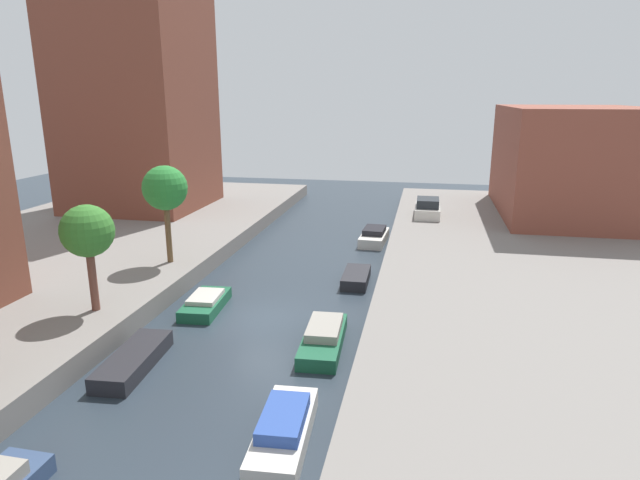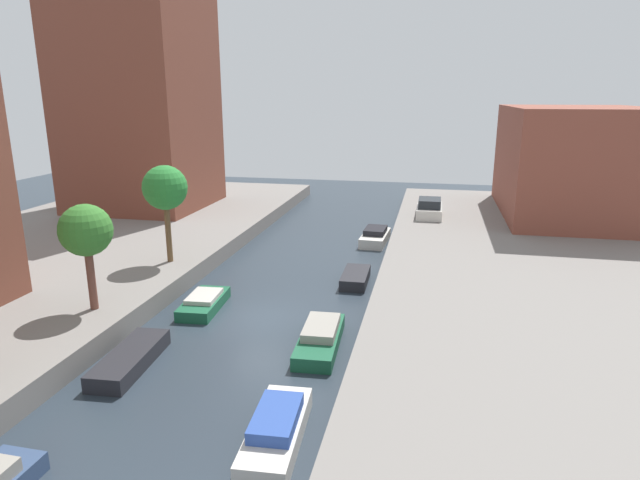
% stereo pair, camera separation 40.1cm
% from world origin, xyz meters
% --- Properties ---
extents(ground_plane, '(84.00, 84.00, 0.00)m').
position_xyz_m(ground_plane, '(0.00, 0.00, 0.00)').
color(ground_plane, '#28333D').
extents(quay_right, '(20.00, 64.00, 1.00)m').
position_xyz_m(quay_right, '(15.00, 0.00, 0.50)').
color(quay_right, gray).
rests_on(quay_right, ground_plane).
extents(apartment_tower_far, '(10.00, 10.11, 18.04)m').
position_xyz_m(apartment_tower_far, '(-16.00, 18.66, 10.02)').
color(apartment_tower_far, brown).
rests_on(apartment_tower_far, quay_left).
extents(low_block_right, '(10.00, 15.19, 8.25)m').
position_xyz_m(low_block_right, '(18.00, 22.39, 5.13)').
color(low_block_right, brown).
rests_on(low_block_right, quay_right).
extents(street_tree_2, '(2.25, 2.25, 4.70)m').
position_xyz_m(street_tree_2, '(-6.78, -2.69, 4.51)').
color(street_tree_2, brown).
rests_on(street_tree_2, quay_left).
extents(street_tree_3, '(2.45, 2.45, 5.45)m').
position_xyz_m(street_tree_3, '(-6.78, 4.47, 5.16)').
color(street_tree_3, brown).
rests_on(street_tree_3, quay_left).
extents(parked_car, '(1.90, 4.14, 1.42)m').
position_xyz_m(parked_car, '(7.40, 19.39, 1.59)').
color(parked_car, beige).
rests_on(parked_car, quay_right).
extents(moored_boat_left_2, '(1.75, 4.38, 0.64)m').
position_xyz_m(moored_boat_left_2, '(-3.47, -5.48, 0.32)').
color(moored_boat_left_2, '#232328').
rests_on(moored_boat_left_2, ground_plane).
extents(moored_boat_left_3, '(1.86, 3.77, 0.75)m').
position_xyz_m(moored_boat_left_3, '(-3.06, 0.54, 0.33)').
color(moored_boat_left_3, '#195638').
rests_on(moored_boat_left_3, ground_plane).
extents(moored_boat_right_1, '(1.74, 4.39, 1.05)m').
position_xyz_m(moored_boat_right_1, '(3.39, -8.85, 0.45)').
color(moored_boat_right_1, beige).
rests_on(moored_boat_right_1, ground_plane).
extents(moored_boat_right_2, '(1.81, 4.63, 0.94)m').
position_xyz_m(moored_boat_right_2, '(3.34, -2.26, 0.39)').
color(moored_boat_right_2, '#195638').
rests_on(moored_boat_right_2, ground_plane).
extents(moored_boat_right_3, '(1.43, 3.23, 0.62)m').
position_xyz_m(moored_boat_right_3, '(3.64, 5.79, 0.31)').
color(moored_boat_right_3, '#232328').
rests_on(moored_boat_right_3, ground_plane).
extents(moored_boat_right_4, '(1.86, 4.08, 1.08)m').
position_xyz_m(moored_boat_right_4, '(3.78, 14.40, 0.46)').
color(moored_boat_right_4, beige).
rests_on(moored_boat_right_4, ground_plane).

